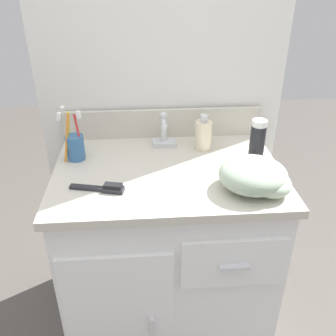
# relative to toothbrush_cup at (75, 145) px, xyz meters

# --- Properties ---
(ground_plane) EXTENTS (6.00, 6.00, 0.00)m
(ground_plane) POSITION_rel_toothbrush_cup_xyz_m (0.33, -0.10, -0.88)
(ground_plane) COLOR #4C4742
(wall_back) EXTENTS (0.99, 0.08, 2.20)m
(wall_back) POSITION_rel_toothbrush_cup_xyz_m (0.33, 0.23, 0.22)
(wall_back) COLOR silver
(wall_back) RESTS_ON ground_plane
(vanity) EXTENTS (0.81, 0.59, 0.83)m
(vanity) POSITION_rel_toothbrush_cup_xyz_m (0.33, -0.11, -0.45)
(vanity) COLOR white
(vanity) RESTS_ON ground_plane
(backsplash) EXTENTS (0.81, 0.02, 0.12)m
(backsplash) POSITION_rel_toothbrush_cup_xyz_m (0.33, 0.17, 0.00)
(backsplash) COLOR beige
(backsplash) RESTS_ON vanity
(sink_faucet) EXTENTS (0.09, 0.09, 0.14)m
(sink_faucet) POSITION_rel_toothbrush_cup_xyz_m (0.33, 0.09, -0.01)
(sink_faucet) COLOR silver
(sink_faucet) RESTS_ON vanity
(toothbrush_cup) EXTENTS (0.08, 0.08, 0.20)m
(toothbrush_cup) POSITION_rel_toothbrush_cup_xyz_m (0.00, 0.00, 0.00)
(toothbrush_cup) COLOR teal
(toothbrush_cup) RESTS_ON vanity
(soap_dispenser) EXTENTS (0.06, 0.07, 0.15)m
(soap_dispenser) POSITION_rel_toothbrush_cup_xyz_m (0.49, 0.05, 0.00)
(soap_dispenser) COLOR beige
(soap_dispenser) RESTS_ON vanity
(shaving_cream_can) EXTENTS (0.05, 0.05, 0.17)m
(shaving_cream_can) POSITION_rel_toothbrush_cup_xyz_m (0.66, -0.08, 0.03)
(shaving_cream_can) COLOR black
(shaving_cream_can) RESTS_ON vanity
(hairbrush) EXTENTS (0.18, 0.07, 0.03)m
(hairbrush) POSITION_rel_toothbrush_cup_xyz_m (0.12, -0.23, -0.05)
(hairbrush) COLOR #232328
(hairbrush) RESTS_ON vanity
(hand_towel) EXTENTS (0.23, 0.21, 0.11)m
(hand_towel) POSITION_rel_toothbrush_cup_xyz_m (0.61, -0.26, -0.01)
(hand_towel) COLOR #A8BCA3
(hand_towel) RESTS_ON vanity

